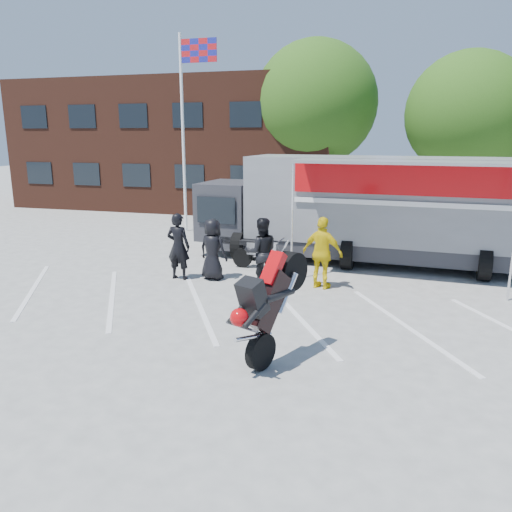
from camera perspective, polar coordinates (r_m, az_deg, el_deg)
The scene contains 13 objects.
ground at distance 10.68m, azimuth 2.55°, elevation -8.48°, with size 100.00×100.00×0.00m, color #AAA9A4.
parking_bay_lines at distance 11.59m, azimuth 3.71°, elevation -6.66°, with size 18.00×5.00×0.01m, color white.
office_building at distance 30.24m, azimuth -8.18°, elevation 12.47°, with size 18.00×8.00×7.00m, color #4D2518.
flagpole at distance 21.43m, azimuth -7.78°, elevation 16.24°, with size 1.61×0.12×8.00m.
tree_left at distance 26.04m, azimuth 6.79°, elevation 16.91°, with size 6.12×6.12×8.64m.
tree_mid at distance 24.81m, azimuth 23.06°, elevation 14.69°, with size 5.44×5.44×7.68m.
transporter_truck at distance 16.62m, azimuth 12.58°, elevation -0.72°, with size 10.61×5.11×3.38m, color gray, non-canonical shape.
parked_motorcycle at distance 15.41m, azimuth 0.92°, elevation -1.51°, with size 0.69×2.06×1.08m, color #AFAFB3, non-canonical shape.
stunt_bike_rider at distance 9.53m, azimuth 3.36°, elevation -11.33°, with size 0.89×1.88×2.21m, color black, non-canonical shape.
spectator_leather_a at distance 14.20m, azimuth -4.97°, elevation 0.77°, with size 0.85×0.56×1.75m, color black.
spectator_leather_b at distance 14.33m, azimuth -8.86°, elevation 1.09°, with size 0.69×0.46×1.91m, color black.
spectator_leather_c at distance 13.49m, azimuth 0.62°, elevation 0.44°, with size 0.92×0.71×1.89m, color black.
spectator_hivis at distance 13.38m, azimuth 7.61°, elevation 0.33°, with size 1.14×0.47×1.94m, color yellow.
Camera 1 is at (2.27, -9.64, 4.01)m, focal length 35.00 mm.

